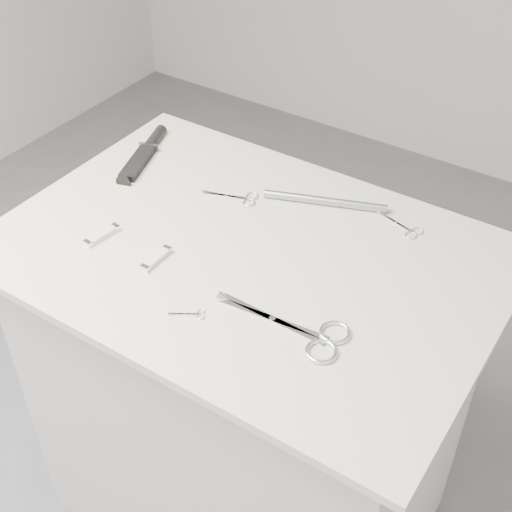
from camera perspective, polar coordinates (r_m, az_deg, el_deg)
The scene contains 11 objects.
ground at distance 2.13m, azimuth -0.49°, elevation -19.13°, with size 4.00×4.00×0.01m, color slate.
plinth at distance 1.76m, azimuth -0.57°, elevation -11.46°, with size 0.90×0.60×0.90m, color #BCBCBA.
display_board at distance 1.43m, azimuth -0.69°, elevation 0.15°, with size 1.00×0.70×0.02m, color beige.
large_shears at distance 1.25m, azimuth 4.16°, elevation -6.20°, with size 0.25×0.11×0.01m.
embroidery_scissors_a at distance 1.57m, azimuth -1.27°, elevation 4.67°, with size 0.13×0.07×0.00m.
embroidery_scissors_b at distance 1.51m, azimuth 11.90°, elevation 2.18°, with size 0.11×0.06×0.00m.
tiny_scissors at distance 1.29m, azimuth -5.14°, elevation -4.67°, with size 0.06×0.05×0.00m.
sheathed_knife at distance 1.74m, azimuth -8.80°, elevation 8.29°, with size 0.11×0.23×0.03m.
pocket_knife_a at distance 1.41m, azimuth -7.96°, elevation -0.22°, with size 0.02×0.08×0.01m.
pocket_knife_b at distance 1.49m, azimuth -12.21°, elevation 1.63°, with size 0.03×0.08×0.01m.
metal_rail at distance 1.55m, azimuth 5.54°, elevation 4.40°, with size 0.02×0.02×0.27m, color #93969B.
Camera 1 is at (0.62, -0.91, 1.82)m, focal length 50.00 mm.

